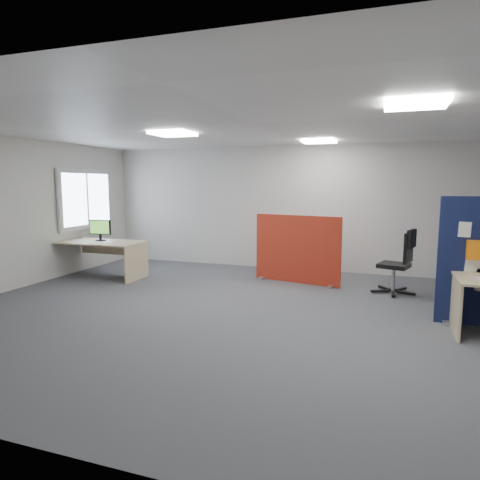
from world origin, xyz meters
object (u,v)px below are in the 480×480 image
(red_divider, at_px, (297,250))
(monitor_second, at_px, (100,229))
(second_desk, at_px, (102,250))
(office_chair, at_px, (401,258))

(red_divider, xyz_separation_m, monitor_second, (-3.93, -0.70, 0.33))
(second_desk, height_order, monitor_second, monitor_second)
(office_chair, bearing_deg, monitor_second, -159.35)
(second_desk, bearing_deg, office_chair, 4.85)
(red_divider, height_order, office_chair, red_divider)
(monitor_second, relative_size, office_chair, 0.42)
(monitor_second, bearing_deg, red_divider, 4.08)
(monitor_second, distance_m, office_chair, 5.80)
(red_divider, distance_m, monitor_second, 4.00)
(office_chair, bearing_deg, red_divider, -172.34)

